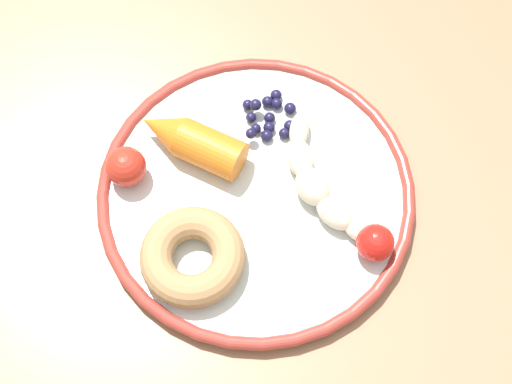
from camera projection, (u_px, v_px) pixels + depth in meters
The scene contains 9 objects.
ground_plane at pixel (276, 362), 1.40m from camera, with size 6.00×6.00×0.00m, color #604954.
dining_table at pixel (292, 233), 0.78m from camera, with size 1.14×0.88×0.77m.
plate at pixel (256, 193), 0.69m from camera, with size 0.30×0.30×0.02m.
banana at pixel (319, 184), 0.68m from camera, with size 0.12×0.11×0.03m.
carrot_orange at pixel (191, 141), 0.69m from camera, with size 0.11×0.05×0.04m.
donut at pixel (192, 257), 0.65m from camera, with size 0.10×0.10×0.03m, color #A97F51.
blueberry_pile at pixel (269, 116), 0.72m from camera, with size 0.06×0.07×0.02m.
tomato_near at pixel (126, 167), 0.68m from camera, with size 0.04×0.04×0.04m, color red.
tomato_mid at pixel (375, 243), 0.65m from camera, with size 0.03×0.03×0.03m, color red.
Camera 1 is at (-0.06, 0.28, 1.41)m, focal length 51.02 mm.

